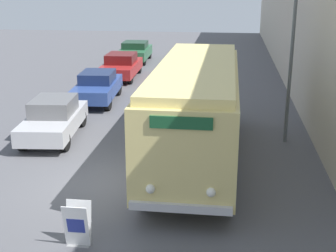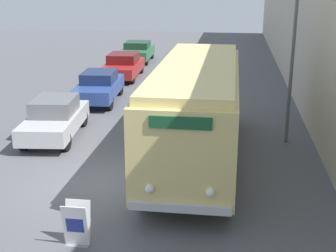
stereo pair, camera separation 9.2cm
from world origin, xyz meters
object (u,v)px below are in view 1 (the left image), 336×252
(sign_board, at_px, (77,225))
(parked_car_far, at_px, (121,66))
(vintage_bus, at_px, (196,106))
(streetlamp, at_px, (294,27))
(parked_car_mid, at_px, (98,86))
(parked_car_distant, at_px, (135,51))
(parked_car_near, at_px, (54,118))

(sign_board, distance_m, parked_car_far, 18.39)
(vintage_bus, distance_m, streetlamp, 4.47)
(parked_car_mid, bearing_deg, streetlamp, -33.44)
(vintage_bus, xyz_separation_m, parked_car_mid, (-5.23, 6.91, -1.07))
(parked_car_mid, xyz_separation_m, parked_car_distant, (-0.48, 11.45, -0.03))
(parked_car_mid, bearing_deg, parked_car_distant, 88.18)
(streetlamp, xyz_separation_m, parked_car_near, (-8.52, -0.66, -3.37))
(vintage_bus, xyz_separation_m, sign_board, (-2.20, -5.50, -1.33))
(parked_car_far, distance_m, parked_car_distant, 5.75)
(parked_car_near, height_order, parked_car_mid, parked_car_near)
(sign_board, xyz_separation_m, streetlamp, (5.32, 7.74, 3.62))
(sign_board, xyz_separation_m, parked_car_distant, (-3.51, 23.85, 0.23))
(vintage_bus, relative_size, parked_car_distant, 2.17)
(streetlamp, relative_size, parked_car_distant, 1.45)
(parked_car_far, relative_size, parked_car_distant, 1.05)
(vintage_bus, xyz_separation_m, streetlamp, (3.12, 2.24, 2.29))
(vintage_bus, bearing_deg, parked_car_near, 163.72)
(sign_board, relative_size, parked_car_distant, 0.24)
(vintage_bus, distance_m, parked_car_far, 13.76)
(parked_car_mid, bearing_deg, sign_board, -80.51)
(sign_board, xyz_separation_m, parked_car_near, (-3.20, 7.08, 0.24))
(parked_car_far, bearing_deg, vintage_bus, -68.70)
(streetlamp, height_order, parked_car_mid, streetlamp)
(vintage_bus, bearing_deg, parked_car_distant, 107.29)
(vintage_bus, height_order, sign_board, vintage_bus)
(parked_car_near, bearing_deg, parked_car_far, 84.26)
(parked_car_far, bearing_deg, parked_car_near, -91.89)
(vintage_bus, relative_size, parked_car_mid, 2.15)
(parked_car_mid, bearing_deg, parked_car_far, 87.46)
(parked_car_near, relative_size, parked_car_far, 0.95)
(streetlamp, bearing_deg, parked_car_far, 129.37)
(parked_car_near, bearing_deg, sign_board, -71.41)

